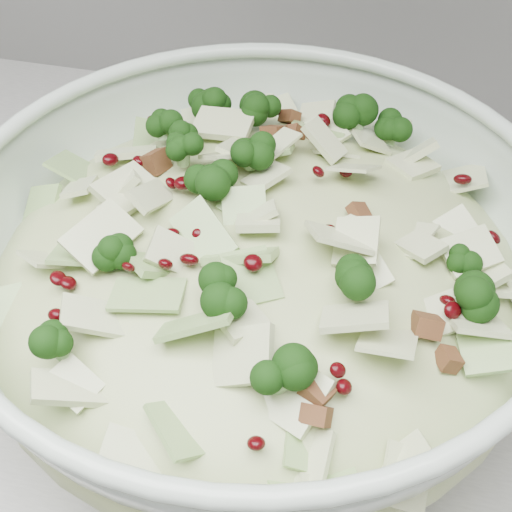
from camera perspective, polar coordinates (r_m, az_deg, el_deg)
The scene contains 2 objects.
mixing_bowl at distance 0.50m, azimuth 0.13°, elevation -2.20°, with size 0.43×0.43×0.16m.
salad at distance 0.48m, azimuth 0.14°, elevation -0.07°, with size 0.51×0.51×0.16m.
Camera 1 is at (-0.03, 1.27, 1.35)m, focal length 50.00 mm.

